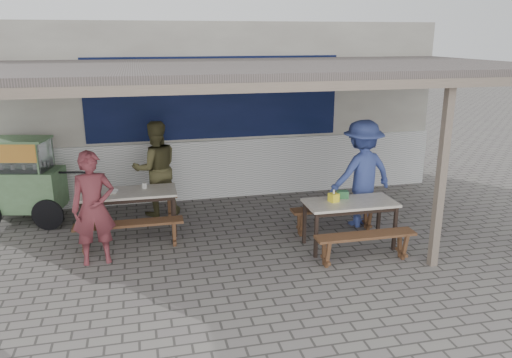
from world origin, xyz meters
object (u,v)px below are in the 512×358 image
Objects in this scene: table_left at (129,196)px; condiment_jar at (145,185)px; bench_right_wall at (335,213)px; vendor_cart at (21,178)px; bench_right_street at (365,241)px; patron_right_table at (362,174)px; condiment_bowl at (113,192)px; donation_box at (343,194)px; table_right at (350,206)px; tissue_box at (334,197)px; patron_wall_side at (156,169)px; patron_street_side at (94,208)px; bench_left_wall at (130,202)px; bench_left_street at (129,229)px.

condiment_jar reaches higher than table_left.
vendor_cart is at bearing 162.34° from bench_right_wall.
condiment_jar reaches higher than bench_right_street.
condiment_bowl is (-4.19, 0.45, -0.16)m from patron_right_table.
condiment_bowl is at bearing -17.60° from patron_right_table.
patron_right_table is 10.59× the size of donation_box.
bench_right_wall is 0.87m from patron_right_table.
table_right is 5.70m from vendor_cart.
patron_right_table is (0.58, 0.86, 0.26)m from table_right.
tissue_box is (-0.26, -0.54, 0.48)m from bench_right_wall.
patron_right_table is (3.45, -1.37, 0.05)m from patron_wall_side.
condiment_bowl is (-3.61, 1.31, 0.10)m from table_right.
vendor_cart is 2.41m from patron_street_side.
condiment_bowl is at bearing -162.38° from condiment_jar.
patron_street_side is at bearing 175.69° from table_right.
patron_street_side is 0.95× the size of patron_wall_side.
table_left reaches higher than bench_right_wall.
condiment_bowl reaches higher than table_left.
patron_right_table is at bearing 46.49° from donation_box.
donation_box is at bearing -27.82° from bench_left_wall.
table_right is at bearing -30.09° from bench_left_wall.
condiment_jar reaches higher than table_right.
patron_wall_side reaches higher than tissue_box.
bench_left_street is 1.18× the size of table_right.
patron_wall_side reaches higher than table_right.
condiment_jar is at bearing 71.25° from bench_left_street.
patron_wall_side reaches higher than vendor_cart.
condiment_bowl reaches higher than table_right.
patron_right_table is at bearing -0.90° from vendor_cart.
table_left is at bearing -152.57° from condiment_jar.
patron_street_side is 3.59m from tissue_box.
condiment_jar is at bearing 155.12° from table_right.
bench_left_wall and bench_right_wall have the same top height.
bench_right_wall is 0.90× the size of patron_street_side.
bench_right_street is at bearing -29.48° from table_left.
bench_right_street is 0.93m from donation_box.
table_right is (3.37, -0.68, 0.33)m from bench_left_street.
table_left is at bearing -18.28° from patron_right_table.
bench_left_wall is 3.92m from table_right.
patron_wall_side is 9.99× the size of donation_box.
donation_box is at bearing -7.80° from bench_left_street.
patron_wall_side reaches higher than table_left.
patron_street_side is at bearing -142.14° from bench_left_street.
patron_right_table reaches higher than condiment_jar.
bench_right_street is (3.36, -2.59, -0.01)m from bench_left_wall.
table_right is 7.94× the size of condiment_bowl.
bench_right_wall is 0.76× the size of vendor_cart.
bench_left_wall is at bearing -27.35° from patron_right_table.
tissue_box reaches higher than bench_right_wall.
patron_right_table reaches higher than vendor_cart.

